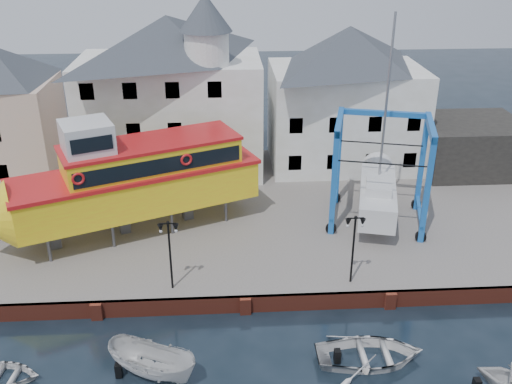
{
  "coord_description": "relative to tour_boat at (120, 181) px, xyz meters",
  "views": [
    {
      "loc": [
        -0.96,
        -25.38,
        19.37
      ],
      "look_at": [
        1.0,
        7.0,
        4.0
      ],
      "focal_mm": 40.0,
      "sensor_mm": 36.0,
      "label": 1
    }
  ],
  "objects": [
    {
      "name": "hardstanding",
      "position": [
        7.52,
        3.26,
        -4.17
      ],
      "size": [
        44.0,
        22.0,
        1.0
      ],
      "primitive_type": "cube",
      "color": "#625D58",
      "rests_on": "ground"
    },
    {
      "name": "motorboat_b",
      "position": [
        13.38,
        -11.91,
        -4.67
      ],
      "size": [
        5.23,
        3.74,
        1.08
      ],
      "primitive_type": "imported",
      "rotation": [
        0.0,
        0.0,
        1.57
      ],
      "color": "silver",
      "rests_on": "ground"
    },
    {
      "name": "travel_lift",
      "position": [
        16.93,
        1.39,
        -1.39
      ],
      "size": [
        7.39,
        9.32,
        13.65
      ],
      "rotation": [
        0.0,
        0.0,
        -0.25
      ],
      "color": "#1663A6",
      "rests_on": "hardstanding"
    },
    {
      "name": "quay_wall",
      "position": [
        7.52,
        -7.64,
        -4.17
      ],
      "size": [
        44.0,
        0.47,
        1.0
      ],
      "color": "maroon",
      "rests_on": "ground"
    },
    {
      "name": "building_white_main",
      "position": [
        2.64,
        10.65,
        2.68
      ],
      "size": [
        14.0,
        8.3,
        14.0
      ],
      "color": "silver",
      "rests_on": "hardstanding"
    },
    {
      "name": "tour_boat",
      "position": [
        0.0,
        0.0,
        0.0
      ],
      "size": [
        18.09,
        10.85,
        7.77
      ],
      "rotation": [
        0.0,
        0.0,
        0.4
      ],
      "color": "#59595E",
      "rests_on": "hardstanding"
    },
    {
      "name": "lamp_post_left",
      "position": [
        3.52,
        -6.54,
        -0.49
      ],
      "size": [
        1.12,
        0.32,
        4.2
      ],
      "color": "black",
      "rests_on": "hardstanding"
    },
    {
      "name": "shed_dark",
      "position": [
        26.52,
        9.26,
        -1.67
      ],
      "size": [
        8.0,
        7.0,
        4.0
      ],
      "primitive_type": "cube",
      "color": "black",
      "rests_on": "hardstanding"
    },
    {
      "name": "lamp_post_right",
      "position": [
        13.52,
        -6.54,
        -0.49
      ],
      "size": [
        1.12,
        0.32,
        4.2
      ],
      "color": "black",
      "rests_on": "hardstanding"
    },
    {
      "name": "building_pink",
      "position": [
        -10.49,
        10.25,
        1.48
      ],
      "size": [
        8.0,
        7.0,
        10.3
      ],
      "color": "beige",
      "rests_on": "hardstanding"
    },
    {
      "name": "building_white_right",
      "position": [
        16.52,
        11.25,
        1.93
      ],
      "size": [
        12.0,
        8.0,
        11.2
      ],
      "color": "silver",
      "rests_on": "hardstanding"
    },
    {
      "name": "motorboat_a",
      "position": [
        2.97,
        -12.23,
        -4.67
      ],
      "size": [
        5.0,
        3.76,
        1.82
      ],
      "primitive_type": "imported",
      "rotation": [
        0.0,
        0.0,
        1.09
      ],
      "color": "silver",
      "rests_on": "ground"
    },
    {
      "name": "ground",
      "position": [
        7.52,
        -7.74,
        -4.67
      ],
      "size": [
        140.0,
        140.0,
        0.0
      ],
      "primitive_type": "plane",
      "color": "black",
      "rests_on": "ground"
    },
    {
      "name": "motorboat_d",
      "position": [
        -4.1,
        -12.1,
        -4.67
      ],
      "size": [
        3.88,
        2.98,
        0.75
      ],
      "primitive_type": "imported",
      "rotation": [
        0.0,
        0.0,
        1.46
      ],
      "color": "silver",
      "rests_on": "ground"
    }
  ]
}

